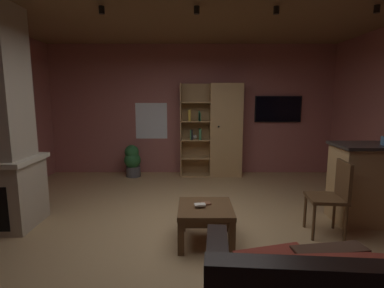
# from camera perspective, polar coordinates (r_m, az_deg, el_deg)

# --- Properties ---
(floor) EXTENTS (6.12, 5.92, 0.02)m
(floor) POSITION_cam_1_polar(r_m,az_deg,el_deg) (3.92, -0.00, -16.45)
(floor) COLOR tan
(floor) RESTS_ON ground
(wall_back) EXTENTS (6.24, 0.06, 2.78)m
(wall_back) POSITION_cam_1_polar(r_m,az_deg,el_deg) (6.54, 0.00, 6.53)
(wall_back) COLOR #9E5B56
(wall_back) RESTS_ON ground
(window_pane_back) EXTENTS (0.69, 0.01, 0.78)m
(window_pane_back) POSITION_cam_1_polar(r_m,az_deg,el_deg) (6.58, -7.80, 4.42)
(window_pane_back) COLOR white
(bookshelf_cabinet) EXTENTS (1.29, 0.41, 1.95)m
(bookshelf_cabinet) POSITION_cam_1_polar(r_m,az_deg,el_deg) (6.33, 5.63, 2.59)
(bookshelf_cabinet) COLOR tan
(bookshelf_cabinet) RESTS_ON ground
(coffee_table) EXTENTS (0.62, 0.66, 0.43)m
(coffee_table) POSITION_cam_1_polar(r_m,az_deg,el_deg) (3.52, 2.58, -13.20)
(coffee_table) COLOR brown
(coffee_table) RESTS_ON ground
(table_book_0) EXTENTS (0.14, 0.12, 0.02)m
(table_book_0) POSITION_cam_1_polar(r_m,az_deg,el_deg) (3.56, 2.63, -11.31)
(table_book_0) COLOR brown
(table_book_0) RESTS_ON coffee_table
(table_book_1) EXTENTS (0.14, 0.10, 0.02)m
(table_book_1) POSITION_cam_1_polar(r_m,az_deg,el_deg) (3.46, 1.51, -11.58)
(table_book_1) COLOR beige
(table_book_1) RESTS_ON coffee_table
(dining_chair) EXTENTS (0.46, 0.46, 0.92)m
(dining_chair) POSITION_cam_1_polar(r_m,az_deg,el_deg) (4.01, 25.45, -8.49)
(dining_chair) COLOR brown
(dining_chair) RESTS_ON ground
(potted_floor_plant) EXTENTS (0.35, 0.36, 0.68)m
(potted_floor_plant) POSITION_cam_1_polar(r_m,az_deg,el_deg) (6.39, -11.35, -3.08)
(potted_floor_plant) COLOR #4C4C51
(potted_floor_plant) RESTS_ON ground
(wall_mounted_tv) EXTENTS (1.00, 0.06, 0.56)m
(wall_mounted_tv) POSITION_cam_1_polar(r_m,az_deg,el_deg) (6.73, 16.18, 6.45)
(wall_mounted_tv) COLOR black
(track_light_spot_0) EXTENTS (0.07, 0.07, 0.09)m
(track_light_spot_0) POSITION_cam_1_polar(r_m,az_deg,el_deg) (4.47, -31.69, 21.11)
(track_light_spot_0) COLOR black
(track_light_spot_1) EXTENTS (0.07, 0.07, 0.09)m
(track_light_spot_1) POSITION_cam_1_polar(r_m,az_deg,el_deg) (4.07, -16.96, 23.36)
(track_light_spot_1) COLOR black
(track_light_spot_2) EXTENTS (0.07, 0.07, 0.09)m
(track_light_spot_2) POSITION_cam_1_polar(r_m,az_deg,el_deg) (3.92, 0.90, 24.30)
(track_light_spot_2) COLOR black
(track_light_spot_3) EXTENTS (0.07, 0.07, 0.09)m
(track_light_spot_3) POSITION_cam_1_polar(r_m,az_deg,el_deg) (4.06, 15.87, 23.45)
(track_light_spot_3) COLOR black
(track_light_spot_4) EXTENTS (0.07, 0.07, 0.09)m
(track_light_spot_4) POSITION_cam_1_polar(r_m,az_deg,el_deg) (4.46, 31.95, 21.11)
(track_light_spot_4) COLOR black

